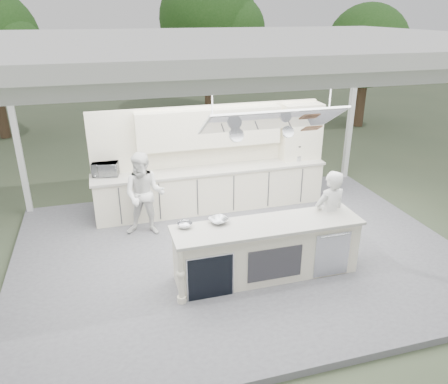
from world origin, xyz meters
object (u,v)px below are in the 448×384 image
object	(u,v)px
back_counter	(212,188)
demo_island	(266,250)
head_chef	(329,216)
sous_chef	(144,195)

from	to	relation	value
back_counter	demo_island	bearing A→B (deg)	-86.37
demo_island	back_counter	xyz separation A→B (m)	(-0.18, 2.81, 0.00)
head_chef	back_counter	bearing A→B (deg)	-71.09
demo_island	back_counter	bearing A→B (deg)	93.63
demo_island	head_chef	bearing A→B (deg)	9.78
demo_island	back_counter	distance (m)	2.82
back_counter	sous_chef	xyz separation A→B (m)	(-1.54, -0.78, 0.35)
head_chef	demo_island	bearing A→B (deg)	0.32
sous_chef	head_chef	bearing A→B (deg)	-14.72
sous_chef	back_counter	bearing A→B (deg)	43.95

